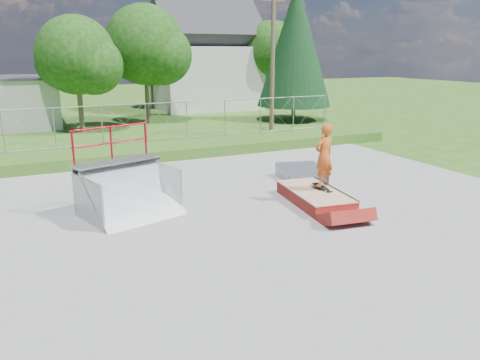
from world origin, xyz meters
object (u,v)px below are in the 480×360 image
object	(u,v)px
skater	(324,158)
quarter_pipe	(130,174)
grind_box	(315,197)
flat_bank_ramp	(302,173)

from	to	relation	value
skater	quarter_pipe	bearing A→B (deg)	-25.59
skater	grind_box	bearing A→B (deg)	-14.12
quarter_pipe	skater	size ratio (longest dim) A/B	1.28
flat_bank_ramp	skater	distance (m)	3.01
grind_box	skater	bearing A→B (deg)	5.96
grind_box	skater	xyz separation A→B (m)	(0.27, -0.01, 1.23)
flat_bank_ramp	skater	size ratio (longest dim) A/B	0.85
grind_box	flat_bank_ramp	bearing A→B (deg)	73.23
grind_box	flat_bank_ramp	size ratio (longest dim) A/B	1.84
grind_box	flat_bank_ramp	xyz separation A→B (m)	(1.17, 2.60, 0.02)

